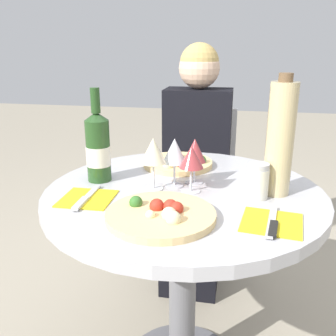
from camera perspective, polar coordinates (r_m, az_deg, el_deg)
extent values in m
cylinder|color=slate|center=(1.36, 2.22, -17.88)|extent=(0.09, 0.09, 0.67)
cylinder|color=#B7B7BC|center=(1.19, 2.43, -4.06)|extent=(0.88, 0.88, 0.04)
cylinder|color=silver|center=(2.14, 4.03, -14.41)|extent=(0.33, 0.33, 0.01)
cylinder|color=silver|center=(2.04, 4.16, -9.67)|extent=(0.06, 0.06, 0.41)
cube|color=silver|center=(1.95, 4.31, -3.89)|extent=(0.37, 0.37, 0.03)
cube|color=silver|center=(2.05, 5.03, 3.54)|extent=(0.37, 0.02, 0.40)
cube|color=black|center=(1.90, 3.59, -11.40)|extent=(0.27, 0.31, 0.44)
cube|color=black|center=(1.86, 4.50, 3.96)|extent=(0.32, 0.19, 0.52)
sphere|color=#DBB293|center=(1.81, 4.79, 14.95)|extent=(0.19, 0.19, 0.19)
sphere|color=tan|center=(1.81, 4.81, 15.71)|extent=(0.18, 0.18, 0.18)
cylinder|color=#E5C17F|center=(0.99, -1.12, -7.20)|extent=(0.29, 0.29, 0.02)
sphere|color=beige|center=(0.95, 0.25, -7.11)|extent=(0.04, 0.04, 0.04)
sphere|color=#B22D1E|center=(0.98, 1.31, -6.18)|extent=(0.04, 0.04, 0.04)
sphere|color=#B22D1E|center=(1.00, -1.72, -5.78)|extent=(0.04, 0.04, 0.04)
sphere|color=beige|center=(0.93, 0.81, -7.72)|extent=(0.04, 0.04, 0.04)
sphere|color=#B22D1E|center=(0.99, 0.37, -5.88)|extent=(0.04, 0.04, 0.04)
sphere|color=#336B28|center=(1.02, -4.92, -5.24)|extent=(0.04, 0.04, 0.04)
sphere|color=beige|center=(0.95, -2.73, -7.14)|extent=(0.02, 0.02, 0.02)
cylinder|color=#E5C17F|center=(1.41, 1.50, 0.72)|extent=(0.26, 0.26, 0.02)
sphere|color=#336B28|center=(1.39, 5.10, 1.15)|extent=(0.04, 0.04, 0.04)
sphere|color=beige|center=(1.36, -0.68, 0.78)|extent=(0.03, 0.03, 0.03)
sphere|color=beige|center=(1.33, -0.01, 0.46)|extent=(0.04, 0.04, 0.04)
sphere|color=beige|center=(1.34, 2.27, 0.57)|extent=(0.04, 0.04, 0.04)
sphere|color=#B22D1E|center=(1.34, 1.92, 0.45)|extent=(0.02, 0.02, 0.02)
cylinder|color=#23471E|center=(1.25, -10.58, 2.58)|extent=(0.08, 0.08, 0.20)
cone|color=#23471E|center=(1.23, -10.89, 7.77)|extent=(0.08, 0.08, 0.03)
cylinder|color=#23471E|center=(1.22, -11.03, 10.08)|extent=(0.03, 0.03, 0.08)
cylinder|color=silver|center=(1.26, -10.54, 1.86)|extent=(0.08, 0.08, 0.07)
cylinder|color=tan|center=(1.15, 16.69, 4.12)|extent=(0.08, 0.08, 0.34)
cylinder|color=brown|center=(1.12, 17.54, 13.05)|extent=(0.04, 0.04, 0.02)
cylinder|color=silver|center=(1.13, 13.47, -2.29)|extent=(0.07, 0.07, 0.09)
cylinder|color=#B2B2B7|center=(1.12, 13.67, 0.28)|extent=(0.06, 0.06, 0.02)
cylinder|color=silver|center=(1.21, 0.97, -2.64)|extent=(0.06, 0.06, 0.00)
cylinder|color=silver|center=(1.20, 0.98, -0.88)|extent=(0.01, 0.01, 0.08)
cone|color=silver|center=(1.18, 1.00, 2.66)|extent=(0.08, 0.08, 0.08)
cylinder|color=silver|center=(1.24, 3.99, -2.15)|extent=(0.06, 0.06, 0.00)
cylinder|color=silver|center=(1.23, 4.02, -0.57)|extent=(0.01, 0.01, 0.07)
cone|color=#9E383D|center=(1.21, 4.10, 2.71)|extent=(0.07, 0.07, 0.08)
cylinder|color=silver|center=(1.17, 3.48, -3.54)|extent=(0.06, 0.06, 0.00)
cylinder|color=silver|center=(1.15, 3.51, -1.71)|extent=(0.01, 0.01, 0.08)
cone|color=#9E383D|center=(1.13, 3.58, 1.71)|extent=(0.07, 0.07, 0.07)
cylinder|color=silver|center=(1.19, -2.18, -3.14)|extent=(0.06, 0.06, 0.00)
cylinder|color=silver|center=(1.17, -2.21, -1.14)|extent=(0.01, 0.01, 0.08)
cone|color=beige|center=(1.15, -2.26, 2.71)|extent=(0.08, 0.08, 0.08)
cube|color=yellow|center=(1.13, -12.20, -4.55)|extent=(0.15, 0.15, 0.00)
cube|color=silver|center=(1.13, -12.21, -4.34)|extent=(0.02, 0.19, 0.00)
cube|color=silver|center=(1.09, -13.18, -5.15)|extent=(0.02, 0.09, 0.00)
cube|color=yellow|center=(1.00, 15.51, -7.99)|extent=(0.17, 0.17, 0.00)
cube|color=silver|center=(1.00, 15.53, -7.75)|extent=(0.04, 0.19, 0.00)
cube|color=black|center=(0.96, 15.73, -8.85)|extent=(0.03, 0.09, 0.00)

